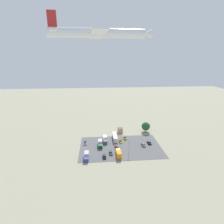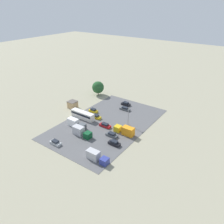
{
  "view_description": "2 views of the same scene",
  "coord_description": "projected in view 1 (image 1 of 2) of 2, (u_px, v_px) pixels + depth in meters",
  "views": [
    {
      "loc": [
        13.09,
        103.81,
        52.01
      ],
      "look_at": [
        6.29,
        24.14,
        26.57
      ],
      "focal_mm": 28.0,
      "sensor_mm": 36.0,
      "label": 1
    },
    {
      "loc": [
        59.69,
        55.48,
        43.45
      ],
      "look_at": [
        -3.16,
        10.93,
        3.81
      ],
      "focal_mm": 35.0,
      "sensor_mm": 36.0,
      "label": 2
    }
  ],
  "objects": [
    {
      "name": "ground_plane",
      "position": [
        118.0,
        139.0,
        115.4
      ],
      "size": [
        400.0,
        400.0,
        0.0
      ],
      "primitive_type": "plane",
      "color": "gray"
    },
    {
      "name": "parking_lot_surface",
      "position": [
        120.0,
        147.0,
        105.18
      ],
      "size": [
        48.46,
        29.93,
        0.08
      ],
      "color": "#565659",
      "rests_on": "ground"
    },
    {
      "name": "shed_building",
      "position": [
        120.0,
        130.0,
        124.94
      ],
      "size": [
        3.77,
        3.78,
        3.17
      ],
      "color": "tan",
      "rests_on": "ground"
    },
    {
      "name": "bus",
      "position": [
        115.0,
        137.0,
        114.53
      ],
      "size": [
        2.5,
        10.67,
        3.02
      ],
      "color": "silver",
      "rests_on": "ground"
    },
    {
      "name": "parked_car_0",
      "position": [
        116.0,
        147.0,
        103.83
      ],
      "size": [
        1.71,
        4.7,
        1.53
      ],
      "rotation": [
        0.0,
        0.0,
        3.14
      ],
      "color": "maroon",
      "rests_on": "ground"
    },
    {
      "name": "parked_car_1",
      "position": [
        143.0,
        145.0,
        106.59
      ],
      "size": [
        1.82,
        4.7,
        1.44
      ],
      "rotation": [
        0.0,
        0.0,
        3.14
      ],
      "color": "#4C5156",
      "rests_on": "ground"
    },
    {
      "name": "parked_car_2",
      "position": [
        149.0,
        142.0,
        109.17
      ],
      "size": [
        1.94,
        4.19,
        1.59
      ],
      "color": "black",
      "rests_on": "ground"
    },
    {
      "name": "parked_car_3",
      "position": [
        104.0,
        156.0,
        94.14
      ],
      "size": [
        1.76,
        4.21,
        1.59
      ],
      "color": "black",
      "rests_on": "ground"
    },
    {
      "name": "parked_car_4",
      "position": [
        125.0,
        138.0,
        115.41
      ],
      "size": [
        1.78,
        4.0,
        1.64
      ],
      "color": "gold",
      "rests_on": "ground"
    },
    {
      "name": "parked_car_5",
      "position": [
        111.0,
        152.0,
        97.94
      ],
      "size": [
        1.77,
        4.45,
        1.45
      ],
      "color": "#4C5156",
      "rests_on": "ground"
    },
    {
      "name": "parked_car_6",
      "position": [
        85.0,
        143.0,
        108.76
      ],
      "size": [
        1.8,
        4.14,
        1.52
      ],
      "color": "#ADB2B7",
      "rests_on": "ground"
    },
    {
      "name": "parked_car_7",
      "position": [
        121.0,
        141.0,
        111.04
      ],
      "size": [
        1.73,
        4.55,
        1.56
      ],
      "rotation": [
        0.0,
        0.0,
        3.14
      ],
      "color": "gold",
      "rests_on": "ground"
    },
    {
      "name": "parked_truck_0",
      "position": [
        119.0,
        154.0,
        95.14
      ],
      "size": [
        2.42,
        7.74,
        3.14
      ],
      "rotation": [
        0.0,
        0.0,
        3.14
      ],
      "color": "gold",
      "rests_on": "ground"
    },
    {
      "name": "parked_truck_1",
      "position": [
        105.0,
        139.0,
        111.99
      ],
      "size": [
        2.31,
        8.04,
        2.93
      ],
      "color": "#4C5156",
      "rests_on": "ground"
    },
    {
      "name": "parked_truck_2",
      "position": [
        100.0,
        144.0,
        106.22
      ],
      "size": [
        2.46,
        7.62,
        3.1
      ],
      "color": "#0C4723",
      "rests_on": "ground"
    },
    {
      "name": "parked_truck_3",
      "position": [
        87.0,
        156.0,
        93.16
      ],
      "size": [
        2.32,
        7.45,
        2.84
      ],
      "color": "navy",
      "rests_on": "ground"
    },
    {
      "name": "tree_near_shed",
      "position": [
        146.0,
        126.0,
        125.93
      ],
      "size": [
        6.05,
        6.05,
        7.0
      ],
      "color": "brown",
      "rests_on": "ground"
    },
    {
      "name": "light_pole_lot_centre",
      "position": [
        129.0,
        146.0,
        97.33
      ],
      "size": [
        0.9,
        0.28,
        7.34
      ],
      "color": "gray",
      "rests_on": "ground"
    },
    {
      "name": "airplane",
      "position": [
        100.0,
        33.0,
        60.76
      ],
      "size": [
        36.7,
        30.62,
        8.37
      ],
      "rotation": [
        0.0,
        0.0,
        1.63
      ],
      "color": "white"
    }
  ]
}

